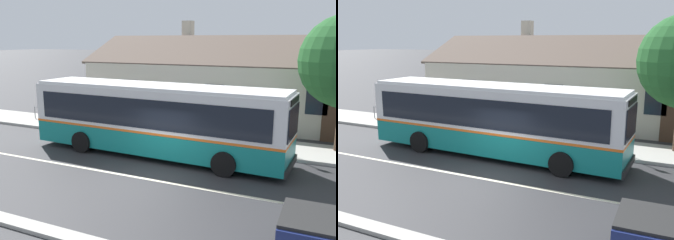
% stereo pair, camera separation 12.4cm
% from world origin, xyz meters
% --- Properties ---
extents(ground_plane, '(300.00, 300.00, 0.00)m').
position_xyz_m(ground_plane, '(0.00, 0.00, 0.00)').
color(ground_plane, '#2D2D30').
extents(sidewalk_far, '(60.00, 3.00, 0.15)m').
position_xyz_m(sidewalk_far, '(0.00, 6.00, 0.07)').
color(sidewalk_far, '#ADAAA3').
rests_on(sidewalk_far, ground).
extents(curb_near, '(60.00, 0.50, 0.12)m').
position_xyz_m(curb_near, '(0.00, -4.75, 0.06)').
color(curb_near, '#ADAAA3').
rests_on(curb_near, ground).
extents(lane_divider_stripe, '(60.00, 0.16, 0.01)m').
position_xyz_m(lane_divider_stripe, '(0.00, 0.00, 0.00)').
color(lane_divider_stripe, beige).
rests_on(lane_divider_stripe, ground).
extents(community_building, '(24.32, 8.51, 6.52)m').
position_xyz_m(community_building, '(2.58, 12.91, 1.97)').
color(community_building, beige).
rests_on(community_building, ground).
extents(transit_bus, '(12.10, 3.06, 3.24)m').
position_xyz_m(transit_bus, '(-1.04, 2.90, 1.74)').
color(transit_bus, '#147F7A').
rests_on(transit_bus, ground).
extents(bench_by_building, '(1.72, 0.51, 0.94)m').
position_xyz_m(bench_by_building, '(-8.57, 5.99, 0.57)').
color(bench_by_building, '#4C4C4C').
rests_on(bench_by_building, sidewalk_far).
extents(bus_stop_sign, '(0.36, 0.07, 2.40)m').
position_xyz_m(bus_stop_sign, '(4.55, 4.99, 1.64)').
color(bus_stop_sign, gray).
rests_on(bus_stop_sign, sidewalk_far).
extents(bike_rack, '(1.16, 0.06, 0.78)m').
position_xyz_m(bike_rack, '(-11.10, 6.23, 0.68)').
color(bike_rack, slate).
rests_on(bike_rack, sidewalk_far).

